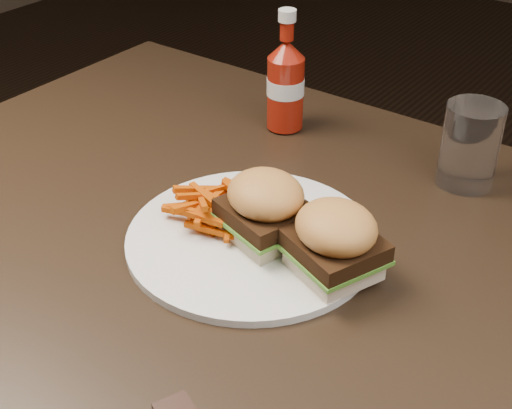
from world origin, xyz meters
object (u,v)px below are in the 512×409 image
Objects in this scene: ketchup_bottle at (285,93)px; tumbler at (470,148)px; plate at (251,239)px; dining_table at (277,249)px.

ketchup_bottle and tumbler have the same top height.
ketchup_bottle is 0.93× the size of tumbler.
tumbler reaches higher than plate.
ketchup_bottle is at bearing 116.76° from plate.
plate is 0.32m from ketchup_bottle.
dining_table is at bearing 57.51° from plate.
ketchup_bottle is (-0.16, 0.25, 0.08)m from dining_table.
ketchup_bottle reaches higher than plate.
dining_table is at bearing -117.79° from tumbler.
plate is at bearing -122.49° from dining_table.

